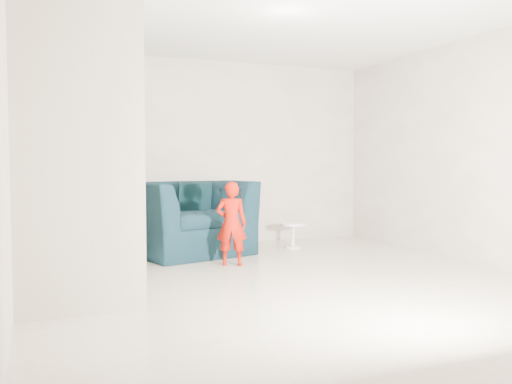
{
  "coord_description": "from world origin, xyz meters",
  "views": [
    {
      "loc": [
        -2.31,
        -4.89,
        1.2
      ],
      "look_at": [
        0.15,
        1.2,
        0.85
      ],
      "focal_mm": 38.0,
      "sensor_mm": 36.0,
      "label": 1
    }
  ],
  "objects_px": {
    "staircase": "(73,190)",
    "armchair": "(188,218)",
    "toddler": "(231,224)",
    "side_table": "(293,231)"
  },
  "relations": [
    {
      "from": "staircase",
      "to": "armchair",
      "type": "bearing_deg",
      "value": 44.75
    },
    {
      "from": "toddler",
      "to": "side_table",
      "type": "bearing_deg",
      "value": -120.01
    },
    {
      "from": "armchair",
      "to": "side_table",
      "type": "bearing_deg",
      "value": -19.1
    },
    {
      "from": "armchair",
      "to": "staircase",
      "type": "xyz_separation_m",
      "value": [
        -1.52,
        -1.51,
        0.47
      ]
    },
    {
      "from": "staircase",
      "to": "side_table",
      "type": "bearing_deg",
      "value": 25.07
    },
    {
      "from": "toddler",
      "to": "staircase",
      "type": "xyz_separation_m",
      "value": [
        -1.78,
        -0.51,
        0.45
      ]
    },
    {
      "from": "side_table",
      "to": "staircase",
      "type": "relative_size",
      "value": 0.1
    },
    {
      "from": "armchair",
      "to": "staircase",
      "type": "bearing_deg",
      "value": -150.66
    },
    {
      "from": "toddler",
      "to": "staircase",
      "type": "bearing_deg",
      "value": 40.05
    },
    {
      "from": "toddler",
      "to": "side_table",
      "type": "distance_m",
      "value": 1.55
    }
  ]
}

